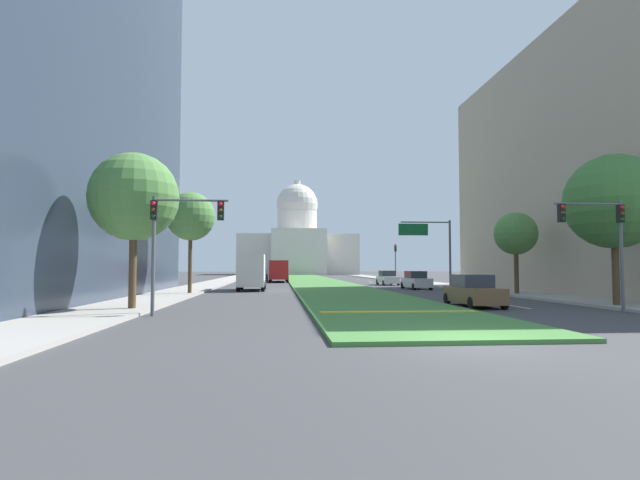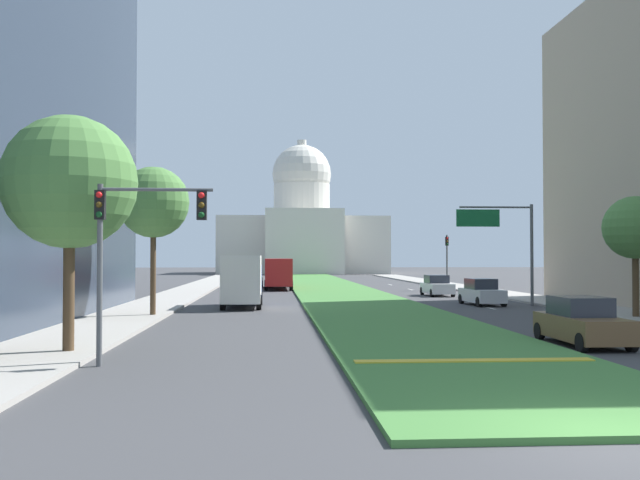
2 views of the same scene
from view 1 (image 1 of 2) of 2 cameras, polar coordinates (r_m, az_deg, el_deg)
The scene contains 22 objects.
ground_plane at distance 75.88m, azimuth -0.84°, elevation -4.65°, with size 274.58×274.58×0.00m, color #3D3D3F.
grass_median at distance 69.66m, azimuth -0.48°, elevation -4.74°, with size 7.65×112.33×0.14m, color #427A38.
median_curb_nose at distance 22.36m, azimuth 8.92°, elevation -8.07°, with size 6.89×0.50×0.04m, color gold.
lane_dashes_right at distance 53.07m, azimuth 9.15°, elevation -5.31°, with size 0.16×56.55×0.01m.
sidewalk_left at distance 63.71m, azimuth -11.98°, elevation -4.83°, with size 4.00×112.33×0.15m, color #9E9991.
sidewalk_right at distance 65.86m, azimuth 11.48°, elevation -4.77°, with size 4.00×112.33×0.15m, color #9E9991.
midrise_block_right at distance 48.19m, azimuth 30.74°, elevation 6.98°, with size 14.69×32.32×20.33m, color tan.
capitol_building at distance 137.50m, azimuth -2.62°, elevation -0.49°, with size 31.69×23.92×25.92m.
traffic_light_near_left at distance 22.81m, azimuth -16.34°, elevation 1.25°, with size 3.34×0.35×5.20m.
traffic_light_near_right at distance 26.72m, azimuth 29.59°, elevation 0.92°, with size 3.34×0.35×5.20m.
traffic_light_far_right at distance 68.76m, azimuth 8.59°, elevation -2.03°, with size 0.28×0.35×5.20m.
overhead_guide_sign at distance 48.06m, azimuth 12.56°, elevation -0.01°, with size 5.02×0.20×6.50m.
street_tree_left_near at distance 25.85m, azimuth -20.40°, elevation 4.57°, with size 4.25×4.25×7.62m.
street_tree_right_near at distance 30.54m, azimuth 30.42°, elevation 3.78°, with size 4.96×4.96×8.04m.
street_tree_left_mid at distance 39.27m, azimuth -14.50°, elevation 2.57°, with size 3.68×3.68×7.78m.
street_tree_right_mid at distance 39.92m, azimuth 21.37°, elevation 0.64°, with size 3.15×3.15×6.17m.
sedan_lead_stopped at distance 28.07m, azimuth 17.05°, elevation -5.63°, with size 1.90×4.54×1.71m.
sedan_midblock at distance 48.29m, azimuth 10.88°, elevation -4.57°, with size 2.10×4.27×1.71m.
sedan_distant at distance 58.77m, azimuth 7.69°, elevation -4.33°, with size 1.96×4.24×1.66m.
sedan_far_horizon at distance 74.07m, azimuth -6.78°, elevation -4.07°, with size 2.16×4.25×1.65m.
box_truck_delivery at distance 45.30m, azimuth -7.77°, elevation -3.59°, with size 2.40×6.40×3.20m.
city_bus at distance 70.48m, azimuth -4.73°, elevation -3.33°, with size 2.62×11.00×2.95m.
Camera 1 is at (-5.27, -13.27, 2.14)m, focal length 28.12 mm.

